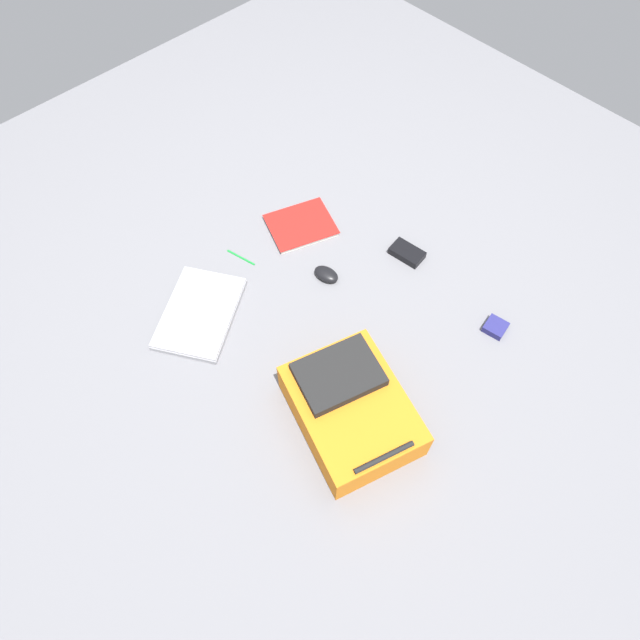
% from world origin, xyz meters
% --- Properties ---
extents(ground_plane, '(3.64, 3.64, 0.00)m').
position_xyz_m(ground_plane, '(0.00, 0.00, 0.00)').
color(ground_plane, slate).
extents(backpack, '(0.44, 0.50, 0.18)m').
position_xyz_m(backpack, '(0.17, 0.32, 0.08)').
color(backpack, orange).
rests_on(backpack, ground_plane).
extents(laptop, '(0.44, 0.40, 0.03)m').
position_xyz_m(laptop, '(0.28, -0.33, 0.02)').
color(laptop, '#929296').
rests_on(laptop, ground_plane).
extents(book_comic, '(0.31, 0.29, 0.02)m').
position_xyz_m(book_comic, '(-0.27, -0.39, 0.01)').
color(book_comic, silver).
rests_on(book_comic, ground_plane).
extents(computer_mouse, '(0.08, 0.11, 0.04)m').
position_xyz_m(computer_mouse, '(-0.17, -0.14, 0.02)').
color(computer_mouse, black).
rests_on(computer_mouse, ground_plane).
extents(power_brick, '(0.09, 0.14, 0.03)m').
position_xyz_m(power_brick, '(-0.47, 0.00, 0.02)').
color(power_brick, black).
rests_on(power_brick, ground_plane).
extents(pen_black, '(0.04, 0.13, 0.01)m').
position_xyz_m(pen_black, '(0.01, -0.44, 0.00)').
color(pen_black, '#198C33').
rests_on(pen_black, ground_plane).
extents(earbud_pouch, '(0.09, 0.09, 0.03)m').
position_xyz_m(earbud_pouch, '(-0.45, 0.44, 0.01)').
color(earbud_pouch, navy).
rests_on(earbud_pouch, ground_plane).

